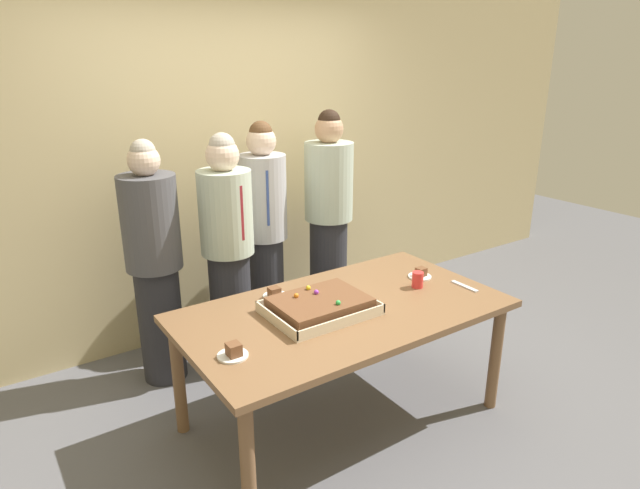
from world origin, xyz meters
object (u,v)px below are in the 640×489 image
at_px(person_green_shirt_behind, 155,263).
at_px(person_striped_tie_right, 264,230).
at_px(person_serving_front, 329,218).
at_px(drink_cup_nearest, 418,280).
at_px(cake_server_utensil, 464,286).
at_px(plated_slice_near_right, 233,352).
at_px(plated_slice_near_left, 275,294).
at_px(party_table, 343,320).
at_px(person_far_right_suit, 228,253).
at_px(plated_slice_far_left, 420,274).
at_px(sheet_cake, 320,306).

xyz_separation_m(person_green_shirt_behind, person_striped_tie_right, (0.88, 0.14, 0.03)).
relative_size(person_serving_front, person_striped_tie_right, 1.03).
bearing_deg(drink_cup_nearest, cake_server_utensil, -33.02).
distance_m(plated_slice_near_right, person_striped_tie_right, 1.61).
distance_m(plated_slice_near_left, drink_cup_nearest, 0.89).
bearing_deg(party_table, plated_slice_near_left, 126.13).
bearing_deg(person_green_shirt_behind, person_far_right_suit, 44.36).
relative_size(drink_cup_nearest, person_far_right_suit, 0.06).
xyz_separation_m(party_table, person_far_right_suit, (-0.28, 0.93, 0.19)).
xyz_separation_m(party_table, person_striped_tie_right, (0.15, 1.20, 0.20)).
relative_size(party_table, plated_slice_near_right, 12.37).
relative_size(party_table, plated_slice_near_left, 12.37).
xyz_separation_m(plated_slice_near_right, cake_server_utensil, (1.56, -0.05, -0.02)).
height_order(party_table, plated_slice_near_right, plated_slice_near_right).
xyz_separation_m(person_striped_tie_right, person_far_right_suit, (-0.42, -0.27, -0.01)).
distance_m(plated_slice_far_left, person_green_shirt_behind, 1.72).
xyz_separation_m(party_table, person_green_shirt_behind, (-0.73, 1.06, 0.17)).
height_order(plated_slice_near_left, person_green_shirt_behind, person_green_shirt_behind).
distance_m(drink_cup_nearest, person_striped_tie_right, 1.29).
bearing_deg(cake_server_utensil, plated_slice_far_left, 113.43).
bearing_deg(person_green_shirt_behind, plated_slice_near_right, -30.37).
height_order(person_green_shirt_behind, person_far_right_suit, person_far_right_suit).
relative_size(person_serving_front, person_far_right_suit, 1.05).
bearing_deg(drink_cup_nearest, plated_slice_near_right, -175.01).
distance_m(cake_server_utensil, person_serving_front, 1.32).
bearing_deg(person_striped_tie_right, plated_slice_near_left, -10.94).
bearing_deg(cake_server_utensil, plated_slice_near_right, 178.26).
distance_m(person_green_shirt_behind, person_far_right_suit, 0.48).
height_order(person_serving_front, person_striped_tie_right, person_serving_front).
height_order(plated_slice_near_right, plated_slice_far_left, plated_slice_near_right).
height_order(sheet_cake, plated_slice_far_left, sheet_cake).
distance_m(person_green_shirt_behind, person_striped_tie_right, 0.89).
distance_m(plated_slice_near_left, cake_server_utensil, 1.18).
distance_m(plated_slice_far_left, person_serving_front, 1.05).
bearing_deg(person_striped_tie_right, plated_slice_far_left, 39.91).
bearing_deg(sheet_cake, person_serving_front, 52.90).
relative_size(sheet_cake, plated_slice_far_left, 3.84).
bearing_deg(person_serving_front, person_far_right_suit, -41.21).
bearing_deg(person_far_right_suit, person_serving_front, 93.65).
bearing_deg(person_far_right_suit, cake_server_utensil, 36.14).
xyz_separation_m(sheet_cake, cake_server_utensil, (0.95, -0.20, -0.04)).
bearing_deg(person_far_right_suit, plated_slice_far_left, 40.82).
xyz_separation_m(cake_server_utensil, person_striped_tie_right, (-0.65, 1.38, 0.12)).
relative_size(plated_slice_far_left, person_far_right_suit, 0.09).
bearing_deg(person_serving_front, party_table, 5.71).
relative_size(party_table, person_serving_front, 1.07).
bearing_deg(plated_slice_near_right, drink_cup_nearest, 4.99).
distance_m(plated_slice_near_left, person_serving_front, 1.23).
bearing_deg(plated_slice_near_right, plated_slice_near_left, 43.80).
relative_size(plated_slice_near_right, cake_server_utensil, 0.75).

